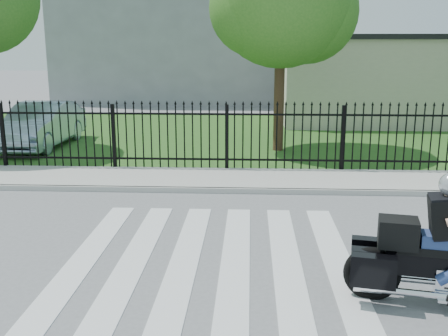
{
  "coord_description": "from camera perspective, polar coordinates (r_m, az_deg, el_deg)",
  "views": [
    {
      "loc": [
        0.61,
        -7.51,
        3.32
      ],
      "look_at": [
        0.11,
        2.26,
        1.0
      ],
      "focal_mm": 42.0,
      "sensor_mm": 36.0,
      "label": 1
    }
  ],
  "objects": [
    {
      "name": "curb",
      "position": [
        11.98,
        -0.12,
        -2.46
      ],
      "size": [
        40.0,
        0.12,
        0.12
      ],
      "primitive_type": "cube",
      "color": "#ADAAA3",
      "rests_on": "ground"
    },
    {
      "name": "grass_strip",
      "position": [
        19.8,
        1.09,
        3.7
      ],
      "size": [
        40.0,
        12.0,
        0.02
      ],
      "primitive_type": "cube",
      "color": "#2A591E",
      "rests_on": "ground"
    },
    {
      "name": "iron_fence",
      "position": [
        13.74,
        0.31,
        3.2
      ],
      "size": [
        26.0,
        0.04,
        1.8
      ],
      "color": "black",
      "rests_on": "ground"
    },
    {
      "name": "building_low",
      "position": [
        24.42,
        18.29,
        8.98
      ],
      "size": [
        10.0,
        6.0,
        3.5
      ],
      "primitive_type": "cube",
      "color": "beige",
      "rests_on": "ground"
    },
    {
      "name": "crosswalk",
      "position": [
        8.23,
        -1.61,
        -10.41
      ],
      "size": [
        5.0,
        5.5,
        0.01
      ],
      "primitive_type": null,
      "color": "silver",
      "rests_on": "ground"
    },
    {
      "name": "parked_car",
      "position": [
        18.2,
        -19.31,
        4.45
      ],
      "size": [
        1.65,
        4.45,
        1.45
      ],
      "primitive_type": "imported",
      "rotation": [
        0.0,
        0.0,
        -0.02
      ],
      "color": "#A5BBD0",
      "rests_on": "grass_strip"
    },
    {
      "name": "sidewalk",
      "position": [
        12.94,
        0.11,
        -1.26
      ],
      "size": [
        40.0,
        2.0,
        0.12
      ],
      "primitive_type": "cube",
      "color": "#ADAAA3",
      "rests_on": "ground"
    },
    {
      "name": "building_low_roof",
      "position": [
        24.37,
        18.62,
        13.31
      ],
      "size": [
        10.2,
        6.2,
        0.2
      ],
      "primitive_type": "cube",
      "color": "black",
      "rests_on": "building_low"
    },
    {
      "name": "ground",
      "position": [
        8.23,
        -1.61,
        -10.44
      ],
      "size": [
        120.0,
        120.0,
        0.0
      ],
      "primitive_type": "plane",
      "color": "slate",
      "rests_on": "ground"
    }
  ]
}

